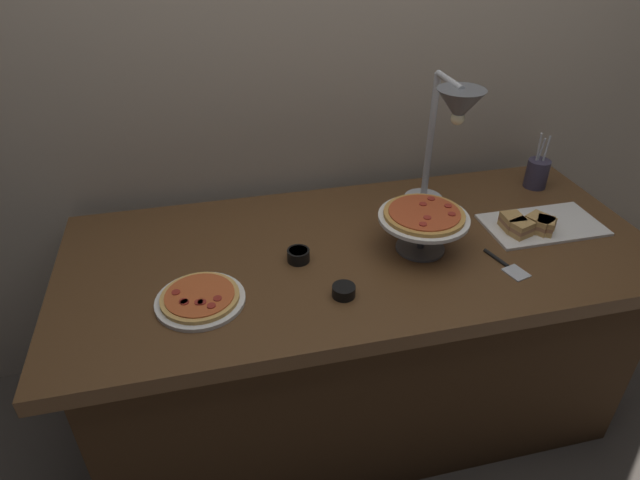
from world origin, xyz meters
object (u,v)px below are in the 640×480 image
heat_lamp (453,118)px  utensil_holder (537,173)px  pizza_plate_center (424,219)px  sauce_cup_near (298,255)px  sauce_cup_far (344,291)px  serving_spatula (506,265)px  pizza_plate_front (200,299)px  sandwich_platter (536,225)px

heat_lamp → utensil_holder: heat_lamp is taller
pizza_plate_center → sauce_cup_near: bearing=176.2°
sauce_cup_far → serving_spatula: sauce_cup_far is taller
sauce_cup_near → utensil_holder: 1.03m
pizza_plate_front → sauce_cup_far: 0.40m
pizza_plate_center → sauce_cup_far: 0.36m
heat_lamp → serving_spatula: 0.49m
sandwich_platter → sauce_cup_near: size_ratio=5.62×
sauce_cup_far → utensil_holder: 1.02m
sauce_cup_near → utensil_holder: size_ratio=0.32×
heat_lamp → pizza_plate_center: size_ratio=1.69×
sauce_cup_far → pizza_plate_front: bearing=170.9°
heat_lamp → sauce_cup_near: heat_lamp is taller
sandwich_platter → utensil_holder: bearing=58.7°
pizza_plate_center → utensil_holder: bearing=26.8°
heat_lamp → sandwich_platter: (0.29, -0.14, -0.35)m
pizza_plate_front → serving_spatula: (0.92, -0.04, -0.01)m
sandwich_platter → utensil_holder: utensil_holder is taller
pizza_plate_front → utensil_holder: 1.36m
heat_lamp → pizza_plate_front: size_ratio=1.91×
utensil_holder → sandwich_platter: bearing=-121.3°
pizza_plate_front → serving_spatula: 0.92m
pizza_plate_center → sauce_cup_near: pizza_plate_center is taller
heat_lamp → sandwich_platter: heat_lamp is taller
heat_lamp → pizza_plate_front: bearing=-162.2°
pizza_plate_front → pizza_plate_center: pizza_plate_center is taller
pizza_plate_front → sauce_cup_near: size_ratio=3.58×
sauce_cup_near → serving_spatula: (0.62, -0.18, -0.02)m
sandwich_platter → serving_spatula: size_ratio=2.29×
pizza_plate_center → sandwich_platter: (0.42, 0.02, -0.09)m
heat_lamp → pizza_plate_front: heat_lamp is taller
serving_spatula → sandwich_platter: bearing=39.8°
sandwich_platter → sauce_cup_near: sandwich_platter is taller
pizza_plate_front → sandwich_platter: bearing=6.3°
pizza_plate_center → sandwich_platter: bearing=2.3°
sauce_cup_near → serving_spatula: bearing=-16.0°
heat_lamp → sauce_cup_far: bearing=-142.8°
sauce_cup_near → sandwich_platter: bearing=-0.6°
sandwich_platter → sauce_cup_far: bearing=-165.4°
heat_lamp → pizza_plate_center: bearing=-130.0°
utensil_holder → sauce_cup_far: bearing=-152.3°
sauce_cup_near → utensil_holder: utensil_holder is taller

